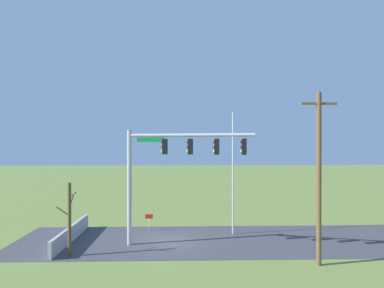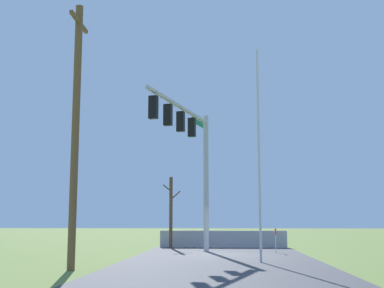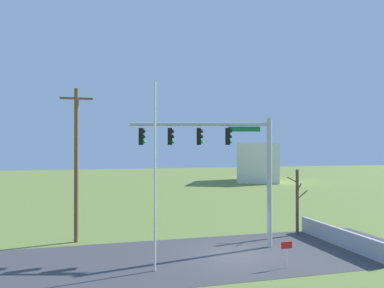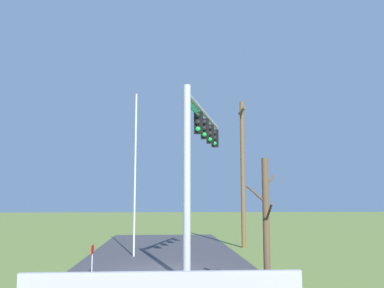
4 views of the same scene
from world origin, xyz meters
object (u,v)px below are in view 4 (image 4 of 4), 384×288
(bare_tree, at_px, (266,226))
(open_sign, at_px, (92,254))
(utility_pole, at_px, (243,171))
(signal_mast, at_px, (199,144))
(flagpole, at_px, (135,173))

(bare_tree, xyz_separation_m, open_sign, (-4.00, -5.77, -1.26))
(utility_pole, bearing_deg, bare_tree, -7.71)
(signal_mast, bearing_deg, flagpole, -145.72)
(signal_mast, xyz_separation_m, bare_tree, (5.53, 1.55, -3.16))
(flagpole, xyz_separation_m, open_sign, (6.03, -1.16, -3.42))
(utility_pole, height_order, bare_tree, utility_pole)
(bare_tree, bearing_deg, signal_mast, -164.32)
(flagpole, relative_size, open_sign, 7.09)
(signal_mast, bearing_deg, open_sign, -69.97)
(open_sign, bearing_deg, signal_mast, 110.03)
(flagpole, height_order, open_sign, flagpole)
(flagpole, height_order, bare_tree, flagpole)
(signal_mast, height_order, utility_pole, utility_pole)
(signal_mast, height_order, bare_tree, signal_mast)
(open_sign, bearing_deg, utility_pole, 141.76)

